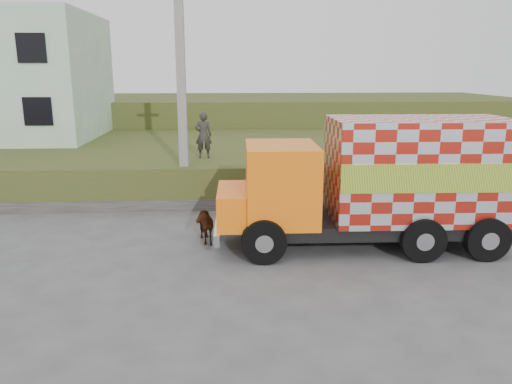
{
  "coord_description": "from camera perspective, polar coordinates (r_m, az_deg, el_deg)",
  "views": [
    {
      "loc": [
        0.55,
        -12.95,
        4.83
      ],
      "look_at": [
        1.37,
        1.37,
        1.3
      ],
      "focal_mm": 35.0,
      "sensor_mm": 36.0,
      "label": 1
    }
  ],
  "objects": [
    {
      "name": "embankment_far",
      "position": [
        35.11,
        -4.22,
        8.34
      ],
      "size": [
        40.0,
        12.0,
        3.0
      ],
      "primitive_type": "cube",
      "color": "#34501A",
      "rests_on": "ground"
    },
    {
      "name": "retaining_strip",
      "position": [
        17.94,
        -11.35,
        -1.4
      ],
      "size": [
        16.0,
        0.5,
        0.4
      ],
      "primitive_type": "cube",
      "color": "#595651",
      "rests_on": "ground"
    },
    {
      "name": "embankment",
      "position": [
        23.32,
        -4.61,
        3.7
      ],
      "size": [
        40.0,
        12.0,
        1.5
      ],
      "primitive_type": "cube",
      "color": "#34501A",
      "rests_on": "ground"
    },
    {
      "name": "cargo_truck",
      "position": [
        14.06,
        13.93,
        1.12
      ],
      "size": [
        8.05,
        2.93,
        3.56
      ],
      "rotation": [
        0.0,
        0.0,
        -0.02
      ],
      "color": "black",
      "rests_on": "ground"
    },
    {
      "name": "pedestrian",
      "position": [
        19.39,
        -6.03,
        6.49
      ],
      "size": [
        0.67,
        0.46,
        1.76
      ],
      "primitive_type": "imported",
      "rotation": [
        0.0,
        0.0,
        3.2
      ],
      "color": "#2C2A27",
      "rests_on": "embankment"
    },
    {
      "name": "utility_pole",
      "position": [
        17.63,
        -8.5,
        11.22
      ],
      "size": [
        1.2,
        0.3,
        8.0
      ],
      "color": "gray",
      "rests_on": "ground"
    },
    {
      "name": "cow",
      "position": [
        14.37,
        -6.18,
        -3.57
      ],
      "size": [
        0.93,
        1.42,
        1.11
      ],
      "primitive_type": "imported",
      "rotation": [
        0.0,
        0.0,
        0.27
      ],
      "color": "black",
      "rests_on": "ground"
    },
    {
      "name": "ground",
      "position": [
        13.83,
        -5.4,
        -6.67
      ],
      "size": [
        120.0,
        120.0,
        0.0
      ],
      "primitive_type": "plane",
      "color": "#474749",
      "rests_on": "ground"
    }
  ]
}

